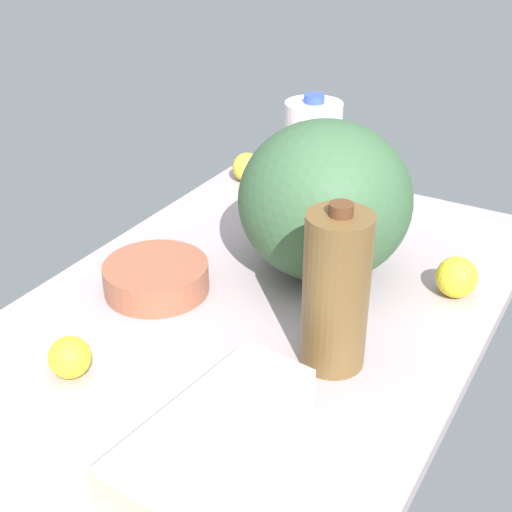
{
  "coord_description": "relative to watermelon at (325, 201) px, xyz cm",
  "views": [
    {
      "loc": [
        91.25,
        52.82,
        72.12
      ],
      "look_at": [
        0.0,
        0.0,
        13.0
      ],
      "focal_mm": 50.0,
      "sensor_mm": 36.0,
      "label": 1
    }
  ],
  "objects": [
    {
      "name": "mixing_bowl",
      "position": [
        21.68,
        -22.78,
        -11.89
      ],
      "size": [
        19.01,
        19.01,
        5.52
      ],
      "primitive_type": "cylinder",
      "color": "#9C563D",
      "rests_on": "countertop"
    },
    {
      "name": "lemon_far_back",
      "position": [
        47.71,
        -19.33,
        -11.39
      ],
      "size": [
        6.52,
        6.52,
        6.52
      ],
      "primitive_type": "sphere",
      "color": "yellow",
      "rests_on": "countertop"
    },
    {
      "name": "lemon_beside_bowl",
      "position": [
        -3.95,
        24.62,
        -10.92
      ],
      "size": [
        7.47,
        7.47,
        7.47
      ],
      "primitive_type": "sphere",
      "color": "yellow",
      "rests_on": "countertop"
    },
    {
      "name": "lime_loose",
      "position": [
        -27.48,
        -0.13,
        -12.0
      ],
      "size": [
        5.29,
        5.29,
        5.29
      ],
      "primitive_type": "sphere",
      "color": "#61B33E",
      "rests_on": "countertop"
    },
    {
      "name": "watermelon",
      "position": [
        0.0,
        0.0,
        0.0
      ],
      "size": [
        31.7,
        31.7,
        29.3
      ],
      "primitive_type": "ellipsoid",
      "color": "#39603C",
      "rests_on": "countertop"
    },
    {
      "name": "tumbler_cup",
      "position": [
        -15.75,
        -17.62,
        -6.39
      ],
      "size": [
        7.32,
        7.32,
        16.45
      ],
      "color": "beige",
      "rests_on": "countertop"
    },
    {
      "name": "chocolate_milk_jug",
      "position": [
        24.69,
        13.55,
        -1.83
      ],
      "size": [
        10.07,
        10.07,
        27.2
      ],
      "color": "brown",
      "rests_on": "countertop"
    },
    {
      "name": "lemon_near_front",
      "position": [
        -30.0,
        -34.34,
        -11.11
      ],
      "size": [
        7.07,
        7.07,
        7.07
      ],
      "primitive_type": "sphere",
      "color": "yellow",
      "rests_on": "countertop"
    },
    {
      "name": "milk_jug",
      "position": [
        -30.39,
        -17.3,
        -3.49
      ],
      "size": [
        12.92,
        12.92,
        23.88
      ],
      "color": "white",
      "rests_on": "countertop"
    },
    {
      "name": "egg_carton",
      "position": [
        51.57,
        8.86,
        -10.94
      ],
      "size": [
        32.27,
        14.92,
        7.42
      ],
      "primitive_type": "cube",
      "rotation": [
        0.0,
        0.0,
        -0.1
      ],
      "color": "beige",
      "rests_on": "countertop"
    },
    {
      "name": "countertop",
      "position": [
        16.95,
        -4.64,
        -16.15
      ],
      "size": [
        120.0,
        76.0,
        3.0
      ],
      "primitive_type": "cube",
      "color": "#A8979D",
      "rests_on": "ground"
    }
  ]
}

